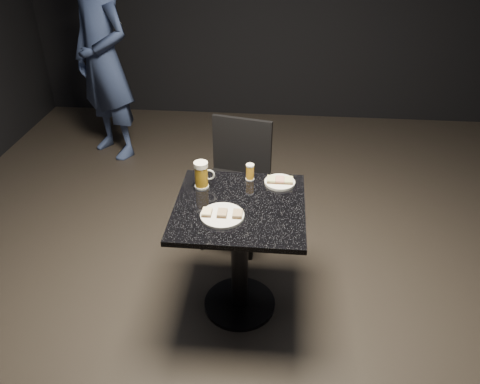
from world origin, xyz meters
name	(u,v)px	position (x,y,z in m)	size (l,w,h in m)	color
floor	(240,304)	(0.00, 0.00, 0.00)	(6.00, 6.00, 0.00)	black
plate_large	(222,216)	(-0.08, -0.12, 0.76)	(0.23, 0.23, 0.01)	white
plate_small	(280,182)	(0.21, 0.24, 0.76)	(0.18, 0.18, 0.01)	white
patron	(103,60)	(-1.40, 1.94, 0.91)	(0.66, 0.44, 1.82)	navy
table	(240,240)	(0.00, 0.00, 0.51)	(0.70, 0.70, 0.75)	black
beer_mug	(202,175)	(-0.23, 0.17, 0.83)	(0.12, 0.08, 0.16)	silver
beer_tumbler	(250,172)	(0.04, 0.27, 0.80)	(0.05, 0.05, 0.10)	silver
chair	(237,176)	(-0.09, 0.73, 0.50)	(0.50, 0.50, 0.88)	black
canapes_on_plate_large	(222,213)	(-0.08, -0.12, 0.77)	(0.21, 0.07, 0.02)	#4C3521
canapes_on_plate_small	(280,180)	(0.21, 0.24, 0.77)	(0.15, 0.07, 0.02)	#4C3521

